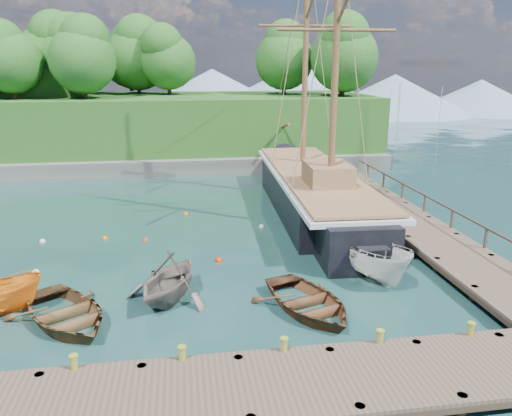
% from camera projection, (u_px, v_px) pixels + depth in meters
% --- Properties ---
extents(ground, '(160.00, 160.00, 0.00)m').
position_uv_depth(ground, '(207.00, 298.00, 19.59)').
color(ground, '#193B36').
rests_on(ground, ground).
extents(dock_near, '(20.00, 3.20, 1.10)m').
position_uv_depth(dock_near, '(294.00, 385.00, 13.58)').
color(dock_near, '#4C3C2F').
rests_on(dock_near, ground).
extents(dock_east, '(3.20, 24.00, 1.10)m').
position_uv_depth(dock_east, '(407.00, 221.00, 27.77)').
color(dock_east, '#4C3C2F').
rests_on(dock_east, ground).
extents(bollard_0, '(0.26, 0.26, 0.45)m').
position_uv_depth(bollard_0, '(77.00, 387.00, 14.17)').
color(bollard_0, olive).
rests_on(bollard_0, ground).
extents(bollard_1, '(0.26, 0.26, 0.45)m').
position_uv_depth(bollard_1, '(183.00, 378.00, 14.60)').
color(bollard_1, olive).
rests_on(bollard_1, ground).
extents(bollard_2, '(0.26, 0.26, 0.45)m').
position_uv_depth(bollard_2, '(284.00, 369.00, 15.03)').
color(bollard_2, olive).
rests_on(bollard_2, ground).
extents(bollard_3, '(0.26, 0.26, 0.45)m').
position_uv_depth(bollard_3, '(378.00, 360.00, 15.47)').
color(bollard_3, olive).
rests_on(bollard_3, ground).
extents(bollard_4, '(0.26, 0.26, 0.45)m').
position_uv_depth(bollard_4, '(468.00, 352.00, 15.90)').
color(bollard_4, olive).
rests_on(bollard_4, ground).
extents(rowboat_0, '(5.39, 5.82, 0.98)m').
position_uv_depth(rowboat_0, '(67.00, 323.00, 17.69)').
color(rowboat_0, brown).
rests_on(rowboat_0, ground).
extents(rowboat_1, '(4.68, 4.94, 2.05)m').
position_uv_depth(rowboat_1, '(169.00, 299.00, 19.44)').
color(rowboat_1, '#6F645B').
rests_on(rowboat_1, ground).
extents(rowboat_2, '(4.54, 5.38, 0.95)m').
position_uv_depth(rowboat_2, '(308.00, 311.00, 18.57)').
color(rowboat_2, '#55321C').
rests_on(rowboat_2, ground).
extents(cabin_boat_white, '(3.23, 5.41, 1.96)m').
position_uv_depth(cabin_boat_white, '(367.00, 275.00, 21.67)').
color(cabin_boat_white, silver).
rests_on(cabin_boat_white, ground).
extents(schooner, '(5.46, 26.29, 19.05)m').
position_uv_depth(schooner, '(314.00, 195.00, 30.69)').
color(schooner, black).
rests_on(schooner, ground).
extents(mooring_buoy_0, '(0.34, 0.34, 0.34)m').
position_uv_depth(mooring_buoy_0, '(36.00, 273.00, 21.84)').
color(mooring_buoy_0, white).
rests_on(mooring_buoy_0, ground).
extents(mooring_buoy_1, '(0.29, 0.29, 0.29)m').
position_uv_depth(mooring_buoy_1, '(145.00, 241.00, 25.88)').
color(mooring_buoy_1, red).
rests_on(mooring_buoy_1, ground).
extents(mooring_buoy_2, '(0.31, 0.31, 0.31)m').
position_uv_depth(mooring_buoy_2, '(188.00, 264.00, 22.91)').
color(mooring_buoy_2, '#DC4600').
rests_on(mooring_buoy_2, ground).
extents(mooring_buoy_3, '(0.32, 0.32, 0.32)m').
position_uv_depth(mooring_buoy_3, '(262.00, 227.00, 28.00)').
color(mooring_buoy_3, silver).
rests_on(mooring_buoy_3, ground).
extents(mooring_buoy_4, '(0.29, 0.29, 0.29)m').
position_uv_depth(mooring_buoy_4, '(105.00, 239.00, 26.11)').
color(mooring_buoy_4, '#EE6700').
rests_on(mooring_buoy_4, ground).
extents(mooring_buoy_5, '(0.35, 0.35, 0.35)m').
position_uv_depth(mooring_buoy_5, '(186.00, 215.00, 30.27)').
color(mooring_buoy_5, '#DF4F0C').
rests_on(mooring_buoy_5, ground).
extents(mooring_buoy_6, '(0.30, 0.30, 0.30)m').
position_uv_depth(mooring_buoy_6, '(43.00, 242.00, 25.68)').
color(mooring_buoy_6, white).
rests_on(mooring_buoy_6, ground).
extents(mooring_buoy_7, '(0.35, 0.35, 0.35)m').
position_uv_depth(mooring_buoy_7, '(219.00, 261.00, 23.21)').
color(mooring_buoy_7, '#F32000').
rests_on(mooring_buoy_7, ground).
extents(headland, '(51.00, 19.31, 12.90)m').
position_uv_depth(headland, '(46.00, 101.00, 45.96)').
color(headland, '#474744').
rests_on(headland, ground).
extents(distant_ridge, '(117.00, 40.00, 10.00)m').
position_uv_depth(distant_ridge, '(208.00, 91.00, 85.45)').
color(distant_ridge, '#728CA5').
rests_on(distant_ridge, ground).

